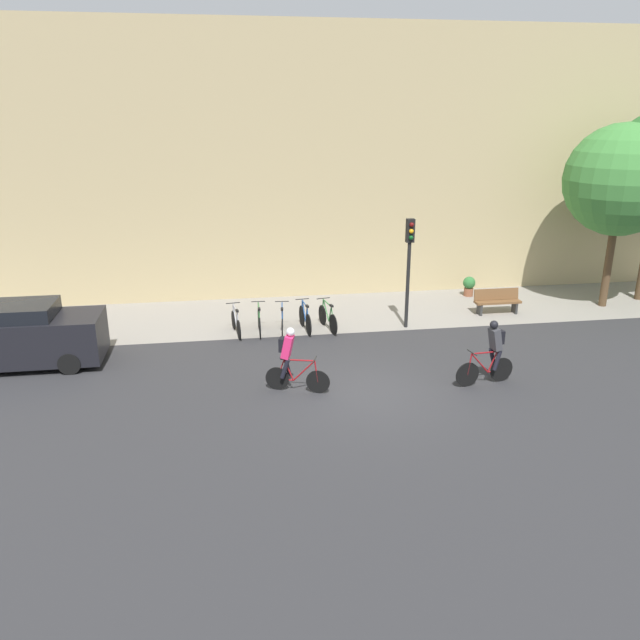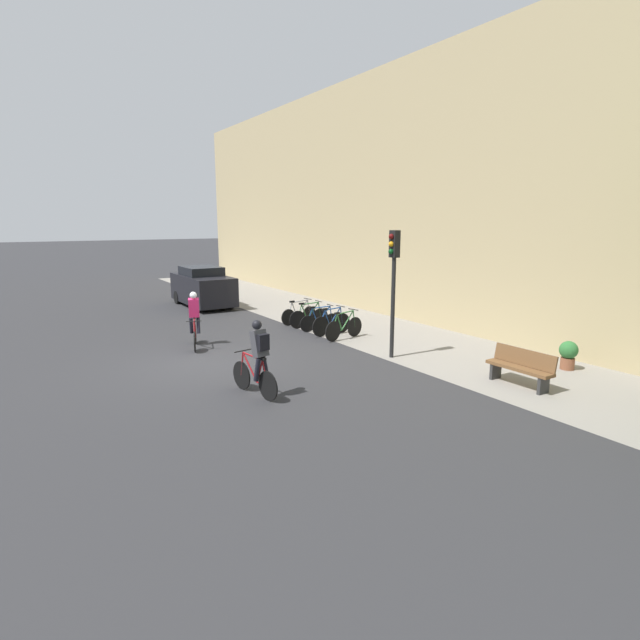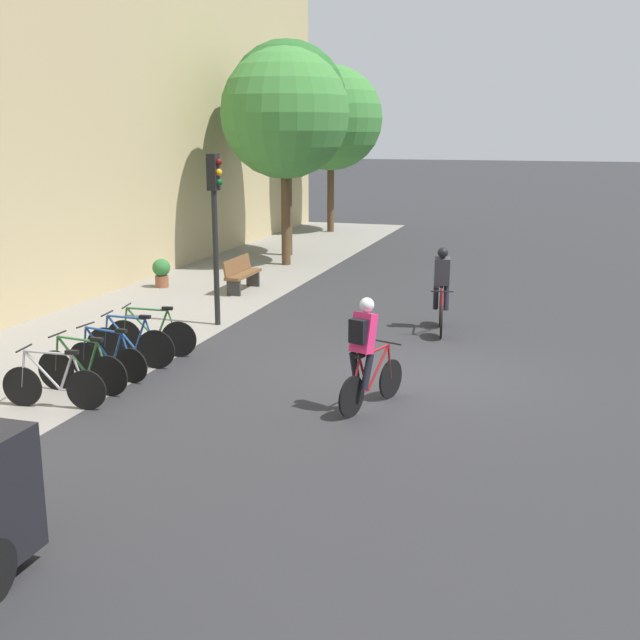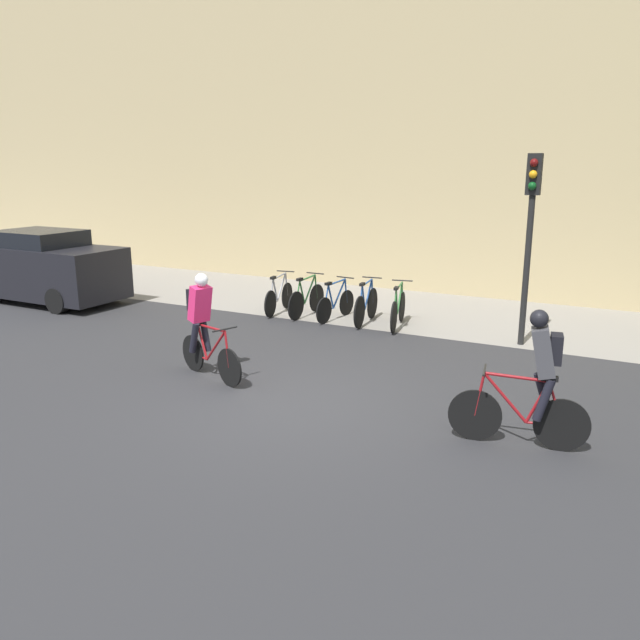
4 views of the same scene
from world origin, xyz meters
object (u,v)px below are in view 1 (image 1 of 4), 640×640
(parked_bike_3, at_px, (305,319))
(traffic_light_pole, at_px, (409,254))
(cyclist_grey, at_px, (492,350))
(parked_bike_4, at_px, (328,318))
(cyclist_pink, at_px, (290,357))
(bench, at_px, (497,301))
(parked_bike_1, at_px, (259,321))
(parked_bike_0, at_px, (236,323))
(parked_bike_2, at_px, (282,321))
(parked_car, at_px, (24,336))
(potted_plant, at_px, (469,285))

(parked_bike_3, height_order, traffic_light_pole, traffic_light_pole)
(cyclist_grey, bearing_deg, parked_bike_3, 131.71)
(traffic_light_pole, bearing_deg, parked_bike_3, 177.03)
(parked_bike_4, bearing_deg, traffic_light_pole, -3.79)
(cyclist_pink, height_order, cyclist_grey, cyclist_grey)
(traffic_light_pole, bearing_deg, parked_bike_4, 176.21)
(cyclist_grey, relative_size, bench, 1.07)
(parked_bike_1, height_order, parked_bike_4, parked_bike_4)
(cyclist_pink, bearing_deg, parked_bike_4, 69.13)
(parked_bike_0, height_order, parked_bike_3, parked_bike_3)
(cyclist_grey, height_order, parked_bike_4, cyclist_grey)
(parked_bike_2, relative_size, traffic_light_pole, 0.43)
(parked_bike_2, height_order, bench, parked_bike_2)
(parked_car, relative_size, potted_plant, 5.51)
(cyclist_pink, bearing_deg, traffic_light_pole, 44.98)
(parked_bike_4, bearing_deg, parked_car, -169.22)
(cyclist_grey, xyz_separation_m, traffic_light_pole, (-0.95, 4.73, 1.60))
(parked_bike_0, distance_m, parked_bike_3, 2.28)
(parked_bike_0, xyz_separation_m, bench, (9.35, 0.77, 0.08))
(cyclist_pink, bearing_deg, bench, 33.61)
(potted_plant, bearing_deg, parked_car, -162.60)
(cyclist_pink, distance_m, potted_plant, 10.97)
(cyclist_pink, xyz_separation_m, parked_bike_2, (0.22, 4.57, -0.57))
(cyclist_grey, xyz_separation_m, parked_bike_4, (-3.61, 4.91, -0.54))
(parked_bike_4, bearing_deg, parked_bike_2, -179.98)
(parked_bike_0, relative_size, parked_bike_4, 0.97)
(parked_bike_4, relative_size, traffic_light_pole, 0.47)
(parked_bike_3, bearing_deg, traffic_light_pole, -2.97)
(parked_bike_1, xyz_separation_m, parked_car, (-6.77, -1.72, 0.50))
(bench, bearing_deg, parked_bike_1, -174.85)
(parked_bike_4, bearing_deg, parked_bike_0, -179.99)
(cyclist_grey, distance_m, parked_bike_0, 8.28)
(parked_bike_0, relative_size, traffic_light_pole, 0.45)
(cyclist_pink, height_order, parked_bike_2, cyclist_pink)
(parked_car, xyz_separation_m, potted_plant, (15.19, 4.76, -0.46))
(traffic_light_pole, distance_m, bench, 4.30)
(cyclist_grey, bearing_deg, parked_bike_4, 126.35)
(parked_bike_0, xyz_separation_m, parked_car, (-6.01, -1.72, 0.51))
(traffic_light_pole, bearing_deg, potted_plant, 42.72)
(cyclist_grey, xyz_separation_m, parked_bike_2, (-5.13, 4.91, -0.57))
(cyclist_pink, distance_m, traffic_light_pole, 6.43)
(parked_bike_1, xyz_separation_m, parked_bike_2, (0.76, -0.00, -0.02))
(parked_car, bearing_deg, parked_bike_0, 16.00)
(cyclist_pink, xyz_separation_m, parked_bike_0, (-1.30, 4.57, -0.56))
(parked_bike_4, distance_m, bench, 6.35)
(cyclist_pink, relative_size, parked_bike_1, 1.05)
(parked_bike_1, xyz_separation_m, parked_bike_3, (1.52, 0.00, 0.01))
(parked_bike_0, distance_m, parked_bike_4, 3.04)
(parked_bike_2, height_order, traffic_light_pole, traffic_light_pole)
(parked_bike_3, distance_m, traffic_light_pole, 4.03)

